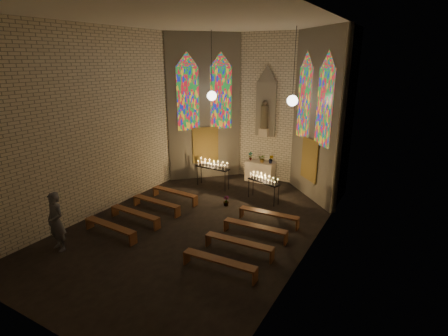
{
  "coord_description": "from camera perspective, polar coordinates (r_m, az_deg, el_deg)",
  "views": [
    {
      "loc": [
        6.52,
        -9.6,
        5.84
      ],
      "look_at": [
        0.2,
        1.52,
        1.8
      ],
      "focal_mm": 28.0,
      "sensor_mm": 36.0,
      "label": 1
    }
  ],
  "objects": [
    {
      "name": "pew_right_0",
      "position": [
        13.05,
        7.32,
        -7.51
      ],
      "size": [
        2.25,
        0.42,
        0.43
      ],
      "rotation": [
        0.0,
        0.0,
        0.05
      ],
      "color": "brown",
      "rests_on": "ground"
    },
    {
      "name": "pew_right_1",
      "position": [
        12.06,
        5.09,
        -9.64
      ],
      "size": [
        2.25,
        0.42,
        0.43
      ],
      "rotation": [
        0.0,
        0.0,
        0.05
      ],
      "color": "brown",
      "rests_on": "ground"
    },
    {
      "name": "pew_left_0",
      "position": [
        15.06,
        -8.07,
        -4.04
      ],
      "size": [
        2.25,
        0.42,
        0.43
      ],
      "rotation": [
        0.0,
        0.0,
        -0.05
      ],
      "color": "brown",
      "rests_on": "ground"
    },
    {
      "name": "pew_left_2",
      "position": [
        13.4,
        -14.35,
        -7.25
      ],
      "size": [
        2.25,
        0.42,
        0.43
      ],
      "rotation": [
        0.0,
        0.0,
        -0.05
      ],
      "color": "brown",
      "rests_on": "ground"
    },
    {
      "name": "flower_vase_right",
      "position": [
        16.85,
        7.69,
        1.44
      ],
      "size": [
        0.26,
        0.22,
        0.43
      ],
      "primitive_type": "imported",
      "rotation": [
        0.0,
        0.0,
        -0.13
      ],
      "color": "#4C723F",
      "rests_on": "altar"
    },
    {
      "name": "altar",
      "position": [
        17.25,
        5.88,
        -0.6
      ],
      "size": [
        1.4,
        0.6,
        1.0
      ],
      "primitive_type": "cube",
      "color": "beige",
      "rests_on": "ground"
    },
    {
      "name": "visitor",
      "position": [
        12.2,
        -25.74,
        -7.91
      ],
      "size": [
        0.74,
        0.52,
        1.92
      ],
      "primitive_type": "imported",
      "rotation": [
        0.0,
        0.0,
        -0.09
      ],
      "color": "#4D4E57",
      "rests_on": "ground"
    },
    {
      "name": "room",
      "position": [
        14.67,
        2.93,
        9.18
      ],
      "size": [
        8.22,
        12.43,
        7.0
      ],
      "color": "beige",
      "rests_on": "ground"
    },
    {
      "name": "votive_stand_left",
      "position": [
        16.22,
        -1.87,
        0.37
      ],
      "size": [
        1.7,
        0.49,
        1.23
      ],
      "rotation": [
        0.0,
        0.0,
        -0.06
      ],
      "color": "black",
      "rests_on": "ground"
    },
    {
      "name": "votive_stand_right",
      "position": [
        14.76,
        6.49,
        -1.93
      ],
      "size": [
        1.55,
        0.79,
        1.11
      ],
      "rotation": [
        0.0,
        0.0,
        -0.3
      ],
      "color": "black",
      "rests_on": "ground"
    },
    {
      "name": "aisle_flower_pot",
      "position": [
        14.46,
        0.36,
        -5.41
      ],
      "size": [
        0.26,
        0.26,
        0.41
      ],
      "primitive_type": "imported",
      "rotation": [
        0.0,
        0.0,
        0.12
      ],
      "color": "#4C723F",
      "rests_on": "ground"
    },
    {
      "name": "flower_vase_center",
      "position": [
        16.99,
        6.29,
        1.56
      ],
      "size": [
        0.42,
        0.38,
        0.4
      ],
      "primitive_type": "imported",
      "rotation": [
        0.0,
        0.0,
        0.23
      ],
      "color": "#4C723F",
      "rests_on": "altar"
    },
    {
      "name": "flower_vase_left",
      "position": [
        17.29,
        4.34,
        1.95
      ],
      "size": [
        0.26,
        0.21,
        0.42
      ],
      "primitive_type": "imported",
      "rotation": [
        0.0,
        0.0,
        0.3
      ],
      "color": "#4C723F",
      "rests_on": "altar"
    },
    {
      "name": "pew_right_3",
      "position": [
        10.2,
        -0.76,
        -15.05
      ],
      "size": [
        2.25,
        0.42,
        0.43
      ],
      "rotation": [
        0.0,
        0.0,
        0.05
      ],
      "color": "brown",
      "rests_on": "ground"
    },
    {
      "name": "pew_left_1",
      "position": [
        14.2,
        -11.02,
        -5.56
      ],
      "size": [
        2.25,
        0.42,
        0.43
      ],
      "rotation": [
        0.0,
        0.0,
        -0.05
      ],
      "color": "brown",
      "rests_on": "ground"
    },
    {
      "name": "pew_left_3",
      "position": [
        12.67,
        -18.11,
        -9.11
      ],
      "size": [
        2.25,
        0.42,
        0.43
      ],
      "rotation": [
        0.0,
        0.0,
        -0.05
      ],
      "color": "brown",
      "rests_on": "ground"
    },
    {
      "name": "floor",
      "position": [
        12.99,
        -4.14,
        -9.23
      ],
      "size": [
        12.0,
        12.0,
        0.0
      ],
      "primitive_type": "plane",
      "color": "black",
      "rests_on": "ground"
    },
    {
      "name": "pew_right_2",
      "position": [
        11.1,
        2.44,
        -12.13
      ],
      "size": [
        2.25,
        0.42,
        0.43
      ],
      "rotation": [
        0.0,
        0.0,
        0.05
      ],
      "color": "brown",
      "rests_on": "ground"
    }
  ]
}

